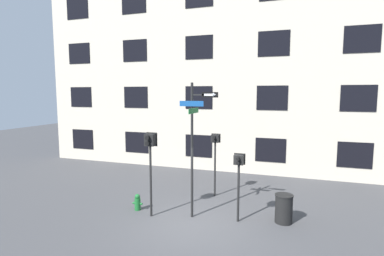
# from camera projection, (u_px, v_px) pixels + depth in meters

# --- Properties ---
(ground_plane) EXTENTS (60.00, 60.00, 0.00)m
(ground_plane) POSITION_uv_depth(u_px,v_px,m) (192.00, 225.00, 9.97)
(ground_plane) COLOR #424244
(building_facade) EXTENTS (24.00, 0.63, 11.07)m
(building_facade) POSITION_uv_depth(u_px,v_px,m) (235.00, 72.00, 16.34)
(building_facade) COLOR beige
(building_facade) RESTS_ON ground_plane
(street_sign_pole) EXTENTS (1.34, 1.02, 4.75)m
(street_sign_pole) POSITION_uv_depth(u_px,v_px,m) (194.00, 139.00, 10.33)
(street_sign_pole) COLOR black
(street_sign_pole) RESTS_ON ground_plane
(pedestrian_signal_left) EXTENTS (0.41, 0.40, 3.01)m
(pedestrian_signal_left) POSITION_uv_depth(u_px,v_px,m) (150.00, 150.00, 10.46)
(pedestrian_signal_left) COLOR black
(pedestrian_signal_left) RESTS_ON ground_plane
(pedestrian_signal_right) EXTENTS (0.39, 0.40, 2.35)m
(pedestrian_signal_right) POSITION_uv_depth(u_px,v_px,m) (239.00, 169.00, 10.08)
(pedestrian_signal_right) COLOR black
(pedestrian_signal_right) RESTS_ON ground_plane
(pedestrian_signal_across) EXTENTS (0.39, 0.40, 2.68)m
(pedestrian_signal_across) POSITION_uv_depth(u_px,v_px,m) (215.00, 148.00, 12.62)
(pedestrian_signal_across) COLOR black
(pedestrian_signal_across) RESTS_ON ground_plane
(fire_hydrant) EXTENTS (0.39, 0.23, 0.62)m
(fire_hydrant) POSITION_uv_depth(u_px,v_px,m) (138.00, 202.00, 11.27)
(fire_hydrant) COLOR #196028
(fire_hydrant) RESTS_ON ground_plane
(trash_bin) EXTENTS (0.61, 0.61, 0.98)m
(trash_bin) POSITION_uv_depth(u_px,v_px,m) (284.00, 209.00, 10.15)
(trash_bin) COLOR black
(trash_bin) RESTS_ON ground_plane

